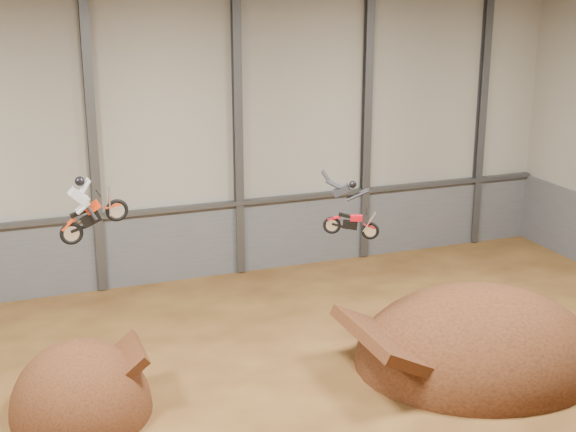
# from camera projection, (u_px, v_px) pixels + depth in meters

# --- Properties ---
(back_wall) EXTENTS (40.00, 0.10, 14.00)m
(back_wall) POSITION_uv_depth(u_px,v_px,m) (166.00, 135.00, 36.43)
(back_wall) COLOR #A19D8F
(back_wall) RESTS_ON ground
(lower_band_back) EXTENTS (39.80, 0.18, 3.50)m
(lower_band_back) POSITION_uv_depth(u_px,v_px,m) (172.00, 245.00, 37.82)
(lower_band_back) COLOR slate
(lower_band_back) RESTS_ON ground
(steel_rail) EXTENTS (39.80, 0.35, 0.20)m
(steel_rail) POSITION_uv_depth(u_px,v_px,m) (171.00, 209.00, 37.18)
(steel_rail) COLOR #47494F
(steel_rail) RESTS_ON lower_band_back
(steel_column_2) EXTENTS (0.40, 0.36, 13.90)m
(steel_column_2) POSITION_uv_depth(u_px,v_px,m) (92.00, 141.00, 35.12)
(steel_column_2) COLOR #47494F
(steel_column_2) RESTS_ON ground
(steel_column_3) EXTENTS (0.40, 0.36, 13.90)m
(steel_column_3) POSITION_uv_depth(u_px,v_px,m) (238.00, 131.00, 37.38)
(steel_column_3) COLOR #47494F
(steel_column_3) RESTS_ON ground
(steel_column_4) EXTENTS (0.40, 0.36, 13.90)m
(steel_column_4) POSITION_uv_depth(u_px,v_px,m) (367.00, 123.00, 39.64)
(steel_column_4) COLOR #47494F
(steel_column_4) RESTS_ON ground
(steel_column_5) EXTENTS (0.40, 0.36, 13.90)m
(steel_column_5) POSITION_uv_depth(u_px,v_px,m) (481.00, 115.00, 41.90)
(steel_column_5) COLOR #47494F
(steel_column_5) RESTS_ON ground
(takeoff_ramp) EXTENTS (4.65, 5.36, 4.65)m
(takeoff_ramp) POSITION_uv_depth(u_px,v_px,m) (82.00, 410.00, 26.68)
(takeoff_ramp) COLOR #371A0D
(takeoff_ramp) RESTS_ON ground
(landing_ramp) EXTENTS (9.43, 8.34, 5.44)m
(landing_ramp) POSITION_uv_depth(u_px,v_px,m) (477.00, 360.00, 30.19)
(landing_ramp) COLOR #371A0D
(landing_ramp) RESTS_ON ground
(fmx_rider_a) EXTENTS (3.07, 1.01, 2.91)m
(fmx_rider_a) POSITION_uv_depth(u_px,v_px,m) (97.00, 200.00, 26.36)
(fmx_rider_a) COLOR red
(fmx_rider_b) EXTENTS (2.92, 1.98, 2.56)m
(fmx_rider_b) POSITION_uv_depth(u_px,v_px,m) (350.00, 206.00, 28.07)
(fmx_rider_b) COLOR red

